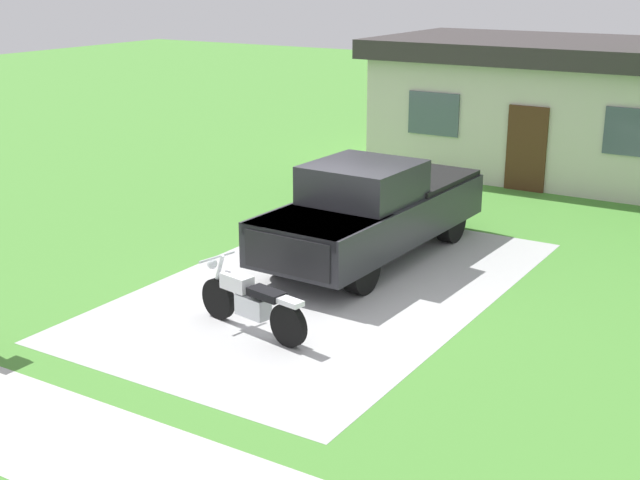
% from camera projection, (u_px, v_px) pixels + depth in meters
% --- Properties ---
extents(ground_plane, '(80.00, 80.00, 0.00)m').
position_uv_depth(ground_plane, '(328.00, 287.00, 15.04)').
color(ground_plane, '#4A8A35').
extents(driveway_pad, '(5.41, 8.94, 0.01)m').
position_uv_depth(driveway_pad, '(328.00, 287.00, 15.04)').
color(driveway_pad, '#B1B1B1').
rests_on(driveway_pad, ground).
extents(sidewalk_strip, '(36.00, 1.80, 0.01)m').
position_uv_depth(sidewalk_strip, '(62.00, 439.00, 10.18)').
color(sidewalk_strip, '#BABAB4').
rests_on(sidewalk_strip, ground).
extents(motorcycle, '(2.19, 0.79, 1.09)m').
position_uv_depth(motorcycle, '(251.00, 302.00, 13.07)').
color(motorcycle, black).
rests_on(motorcycle, ground).
extents(pickup_truck, '(2.17, 5.68, 1.90)m').
position_uv_depth(pickup_truck, '(375.00, 208.00, 16.39)').
color(pickup_truck, black).
rests_on(pickup_truck, ground).
extents(neighbor_house, '(9.60, 5.60, 3.50)m').
position_uv_depth(neighbor_house, '(560.00, 106.00, 23.08)').
color(neighbor_house, beige).
rests_on(neighbor_house, ground).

